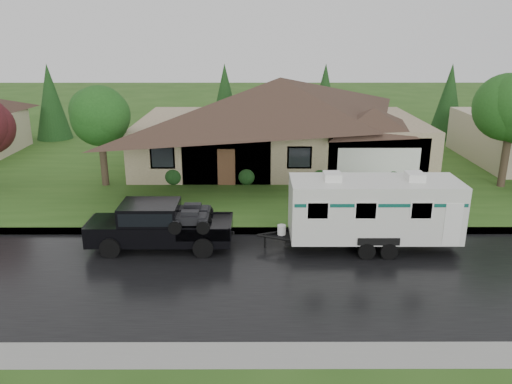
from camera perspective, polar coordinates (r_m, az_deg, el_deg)
ground at (r=20.25m, az=-1.20°, el=-7.08°), size 140.00×140.00×0.00m
road at (r=18.45m, az=-1.30°, el=-9.69°), size 140.00×8.00×0.01m
curb at (r=22.28m, az=-1.10°, el=-4.46°), size 140.00×0.50×0.15m
lawn at (r=34.41m, az=-0.77°, el=3.66°), size 140.00×26.00×0.15m
house_main at (r=32.62m, az=3.26°, el=9.14°), size 19.44×10.80×6.90m
tree_left_green at (r=29.03m, az=-17.48°, el=8.32°), size 3.46×3.46×5.72m
shrub_row at (r=28.80m, az=3.09°, el=1.97°), size 13.60×1.00×1.00m
pickup_truck at (r=20.82m, az=-11.19°, el=-3.61°), size 5.80×2.20×1.93m
travel_trailer at (r=20.77m, az=13.29°, el=-1.84°), size 7.15×2.51×3.21m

